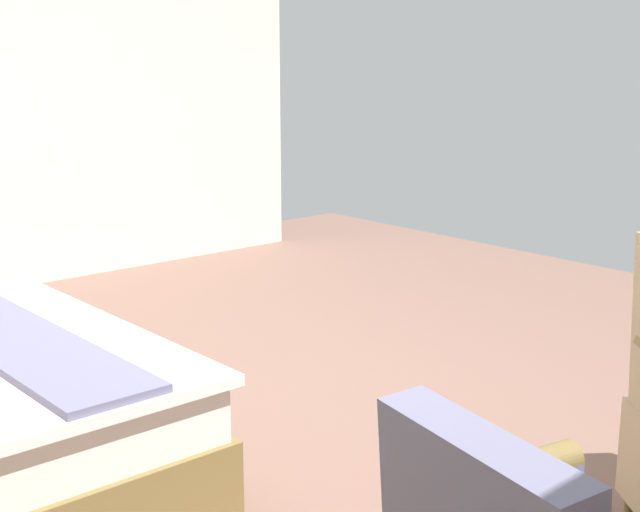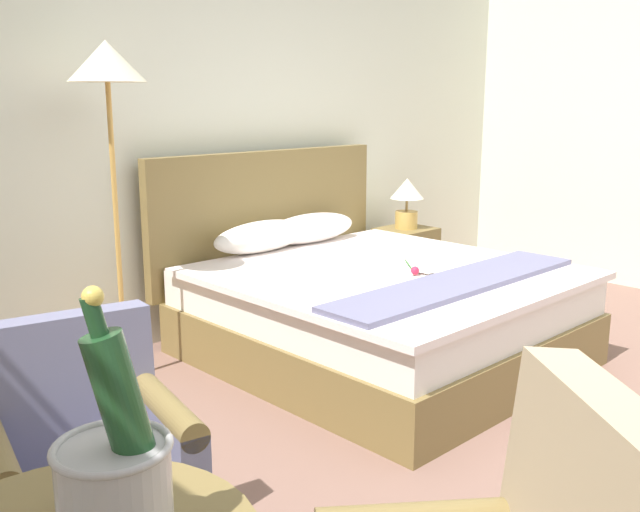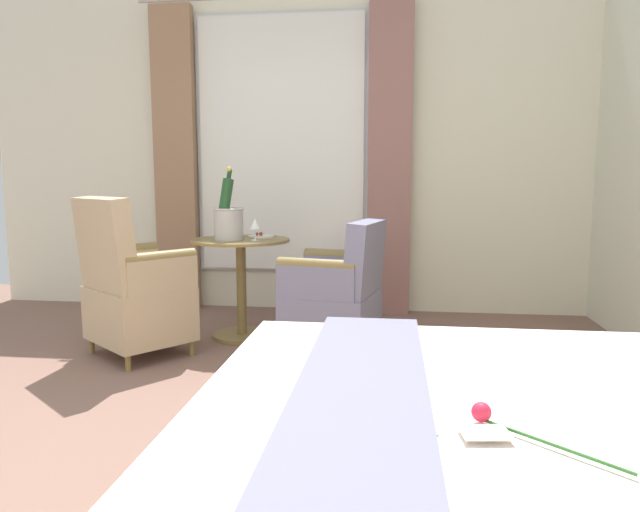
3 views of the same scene
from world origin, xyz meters
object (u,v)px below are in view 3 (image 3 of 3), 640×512
(wine_glass_near_bucket, at_px, (255,225))
(side_table_round, at_px, (241,278))
(snack_plate, at_px, (261,236))
(armchair_by_window, at_px, (338,295))
(armchair_facing_bed, at_px, (133,291))
(champagne_bucket, at_px, (228,219))
(wine_glass_near_edge, at_px, (236,223))

(wine_glass_near_bucket, bearing_deg, side_table_round, -127.84)
(wine_glass_near_bucket, distance_m, snack_plate, 0.28)
(snack_plate, bearing_deg, armchair_by_window, 51.11)
(snack_plate, relative_size, armchair_facing_bed, 0.18)
(side_table_round, xyz_separation_m, armchair_by_window, (0.35, 0.73, -0.04))
(armchair_by_window, bearing_deg, side_table_round, -115.20)
(side_table_round, xyz_separation_m, wine_glass_near_bucket, (0.10, 0.13, 0.39))
(side_table_round, relative_size, armchair_facing_bed, 0.70)
(wine_glass_near_bucket, height_order, snack_plate, wine_glass_near_bucket)
(champagne_bucket, distance_m, armchair_facing_bed, 0.82)
(side_table_round, relative_size, wine_glass_near_bucket, 4.62)
(snack_plate, xyz_separation_m, armchair_by_window, (0.50, 0.62, -0.33))
(side_table_round, bearing_deg, armchair_by_window, 64.80)
(wine_glass_near_bucket, relative_size, armchair_by_window, 0.18)
(armchair_facing_bed, bearing_deg, wine_glass_near_bucket, 120.19)
(side_table_round, relative_size, armchair_by_window, 0.81)
(armchair_by_window, distance_m, armchair_facing_bed, 1.33)
(wine_glass_near_edge, height_order, snack_plate, wine_glass_near_edge)
(snack_plate, height_order, armchair_facing_bed, armchair_facing_bed)
(side_table_round, distance_m, wine_glass_near_bucket, 0.43)
(wine_glass_near_edge, xyz_separation_m, armchair_facing_bed, (0.67, -0.51, -0.39))
(champagne_bucket, relative_size, snack_plate, 2.70)
(armchair_facing_bed, bearing_deg, champagne_bucket, 132.04)
(wine_glass_near_edge, xyz_separation_m, snack_plate, (-0.00, 0.19, -0.09))
(armchair_by_window, relative_size, armchair_facing_bed, 0.86)
(wine_glass_near_bucket, xyz_separation_m, wine_glass_near_edge, (-0.25, -0.21, -0.01))
(wine_glass_near_bucket, xyz_separation_m, snack_plate, (-0.26, -0.02, -0.10))
(side_table_round, distance_m, armchair_facing_bed, 0.78)
(wine_glass_near_bucket, relative_size, wine_glass_near_edge, 1.09)
(wine_glass_near_bucket, bearing_deg, armchair_by_window, 68.03)
(side_table_round, bearing_deg, champagne_bucket, -51.17)
(champagne_bucket, bearing_deg, side_table_round, 128.83)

